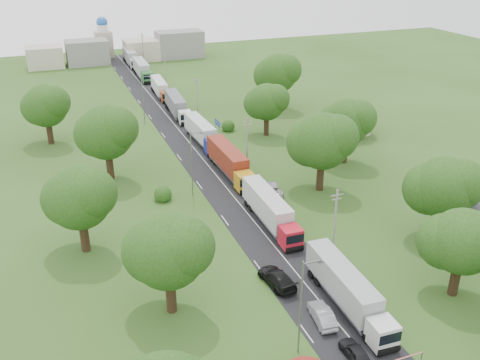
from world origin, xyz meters
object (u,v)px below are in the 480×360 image
car_lane_mid (322,315)px  truck_0 (347,289)px  info_sign (218,126)px  car_lane_front (356,352)px

car_lane_mid → truck_0: bearing=-154.1°
info_sign → truck_0: 50.89m
info_sign → car_lane_front: 58.01m
truck_0 → info_sign: bearing=86.5°
info_sign → car_lane_front: size_ratio=0.99×
truck_0 → car_lane_front: truck_0 is taller
truck_0 → car_lane_mid: truck_0 is taller
car_lane_mid → car_lane_front: bearing=100.8°
car_lane_mid → info_sign: bearing=-89.8°
truck_0 → car_lane_front: (-3.10, -6.84, -1.47)m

